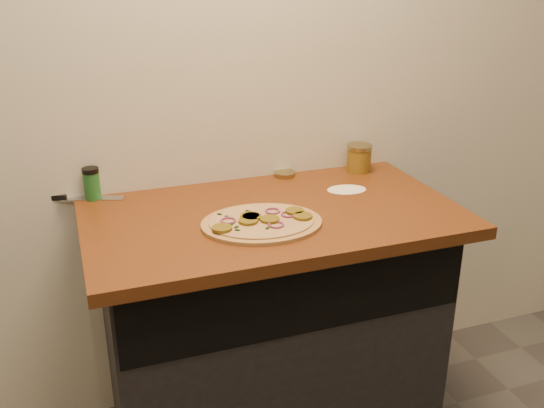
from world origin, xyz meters
name	(u,v)px	position (x,y,z in m)	size (l,w,h in m)	color
cabinet	(270,329)	(0.00, 1.45, 0.43)	(1.10, 0.60, 0.86)	black
countertop	(272,216)	(0.00, 1.42, 0.88)	(1.20, 0.70, 0.04)	#612C12
pizza	(262,222)	(-0.07, 1.33, 0.91)	(0.41, 0.41, 0.02)	tan
chefs_knife	(70,198)	(-0.61, 1.74, 0.91)	(0.30, 0.12, 0.02)	#B7BAC1
mason_jar_lid	(284,174)	(0.15, 1.72, 0.91)	(0.08, 0.08, 0.02)	#8F8453
salsa_jar	(359,158)	(0.44, 1.68, 0.95)	(0.10, 0.10, 0.10)	#A43010
spice_shaker	(92,183)	(-0.54, 1.72, 0.96)	(0.06, 0.06, 0.11)	#1E6028
flour_spill	(347,190)	(0.31, 1.51, 0.90)	(0.14, 0.14, 0.00)	silver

